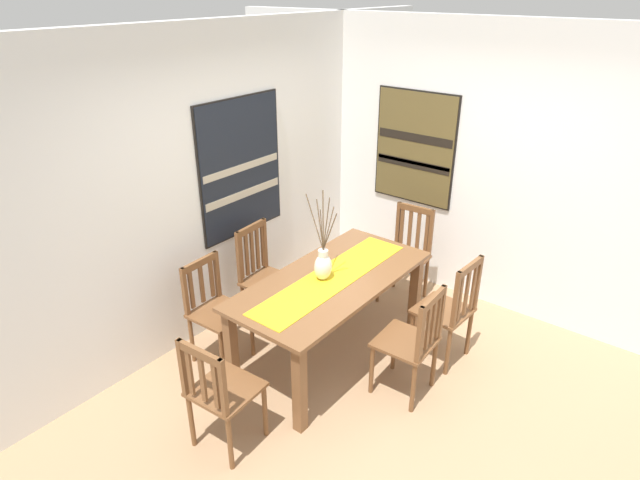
{
  "coord_description": "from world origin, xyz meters",
  "views": [
    {
      "loc": [
        -2.91,
        -1.63,
        2.96
      ],
      "look_at": [
        0.12,
        0.77,
        1.09
      ],
      "focal_mm": 30.0,
      "sensor_mm": 36.0,
      "label": 1
    }
  ],
  "objects_px": {
    "dining_table": "(332,290)",
    "chair_0": "(220,391)",
    "chair_2": "(449,309)",
    "painting_on_side_wall": "(415,148)",
    "chair_4": "(264,274)",
    "chair_5": "(215,309)",
    "centerpiece_vase": "(323,264)",
    "chair_1": "(412,341)",
    "painting_on_back_wall": "(241,168)",
    "chair_3": "(407,253)"
  },
  "relations": [
    {
      "from": "chair_1",
      "to": "painting_on_side_wall",
      "type": "distance_m",
      "value": 2.16
    },
    {
      "from": "dining_table",
      "to": "chair_0",
      "type": "distance_m",
      "value": 1.28
    },
    {
      "from": "dining_table",
      "to": "chair_4",
      "type": "distance_m",
      "value": 0.82
    },
    {
      "from": "chair_0",
      "to": "chair_4",
      "type": "xyz_separation_m",
      "value": [
        1.29,
        0.83,
        0.03
      ]
    },
    {
      "from": "painting_on_back_wall",
      "to": "chair_4",
      "type": "bearing_deg",
      "value": -108.7
    },
    {
      "from": "chair_5",
      "to": "centerpiece_vase",
      "type": "bearing_deg",
      "value": -52.02
    },
    {
      "from": "chair_0",
      "to": "chair_5",
      "type": "relative_size",
      "value": 1.01
    },
    {
      "from": "chair_4",
      "to": "painting_on_back_wall",
      "type": "relative_size",
      "value": 0.78
    },
    {
      "from": "painting_on_side_wall",
      "to": "chair_0",
      "type": "bearing_deg",
      "value": -175.08
    },
    {
      "from": "centerpiece_vase",
      "to": "chair_3",
      "type": "bearing_deg",
      "value": -2.23
    },
    {
      "from": "dining_table",
      "to": "chair_5",
      "type": "distance_m",
      "value": 0.99
    },
    {
      "from": "chair_0",
      "to": "centerpiece_vase",
      "type": "bearing_deg",
      "value": 3.38
    },
    {
      "from": "painting_on_side_wall",
      "to": "chair_5",
      "type": "bearing_deg",
      "value": 166.93
    },
    {
      "from": "chair_2",
      "to": "painting_on_back_wall",
      "type": "height_order",
      "value": "painting_on_back_wall"
    },
    {
      "from": "chair_0",
      "to": "chair_2",
      "type": "distance_m",
      "value": 2.0
    },
    {
      "from": "chair_4",
      "to": "chair_5",
      "type": "height_order",
      "value": "chair_4"
    },
    {
      "from": "chair_1",
      "to": "chair_0",
      "type": "bearing_deg",
      "value": 149.87
    },
    {
      "from": "chair_5",
      "to": "chair_2",
      "type": "bearing_deg",
      "value": -52.4
    },
    {
      "from": "chair_0",
      "to": "painting_on_side_wall",
      "type": "relative_size",
      "value": 0.8
    },
    {
      "from": "centerpiece_vase",
      "to": "chair_0",
      "type": "xyz_separation_m",
      "value": [
        -1.21,
        -0.07,
        -0.43
      ]
    },
    {
      "from": "centerpiece_vase",
      "to": "chair_5",
      "type": "height_order",
      "value": "centerpiece_vase"
    },
    {
      "from": "dining_table",
      "to": "chair_4",
      "type": "height_order",
      "value": "chair_4"
    },
    {
      "from": "chair_0",
      "to": "chair_2",
      "type": "height_order",
      "value": "chair_2"
    },
    {
      "from": "chair_0",
      "to": "painting_on_back_wall",
      "type": "xyz_separation_m",
      "value": [
        1.41,
        1.17,
        0.97
      ]
    },
    {
      "from": "chair_1",
      "to": "painting_on_side_wall",
      "type": "bearing_deg",
      "value": 30.84
    },
    {
      "from": "chair_3",
      "to": "painting_on_side_wall",
      "type": "relative_size",
      "value": 0.85
    },
    {
      "from": "chair_3",
      "to": "chair_4",
      "type": "relative_size",
      "value": 0.99
    },
    {
      "from": "chair_1",
      "to": "painting_on_side_wall",
      "type": "xyz_separation_m",
      "value": [
        1.66,
        0.99,
        0.95
      ]
    },
    {
      "from": "painting_on_back_wall",
      "to": "chair_1",
      "type": "bearing_deg",
      "value": -93.87
    },
    {
      "from": "painting_on_side_wall",
      "to": "centerpiece_vase",
      "type": "bearing_deg",
      "value": -174.0
    },
    {
      "from": "chair_2",
      "to": "chair_0",
      "type": "bearing_deg",
      "value": 157.47
    },
    {
      "from": "painting_on_side_wall",
      "to": "painting_on_back_wall",
      "type": "bearing_deg",
      "value": 149.16
    },
    {
      "from": "chair_3",
      "to": "painting_on_side_wall",
      "type": "distance_m",
      "value": 1.06
    },
    {
      "from": "centerpiece_vase",
      "to": "chair_1",
      "type": "height_order",
      "value": "centerpiece_vase"
    },
    {
      "from": "dining_table",
      "to": "painting_on_side_wall",
      "type": "xyz_separation_m",
      "value": [
        1.67,
        0.23,
        0.79
      ]
    },
    {
      "from": "chair_2",
      "to": "painting_on_back_wall",
      "type": "distance_m",
      "value": 2.2
    },
    {
      "from": "chair_5",
      "to": "painting_on_side_wall",
      "type": "distance_m",
      "value": 2.54
    },
    {
      "from": "chair_3",
      "to": "painting_on_back_wall",
      "type": "bearing_deg",
      "value": 133.9
    },
    {
      "from": "centerpiece_vase",
      "to": "chair_0",
      "type": "distance_m",
      "value": 1.29
    },
    {
      "from": "chair_0",
      "to": "chair_4",
      "type": "relative_size",
      "value": 0.93
    },
    {
      "from": "chair_2",
      "to": "chair_4",
      "type": "distance_m",
      "value": 1.69
    },
    {
      "from": "dining_table",
      "to": "chair_0",
      "type": "height_order",
      "value": "chair_0"
    },
    {
      "from": "chair_1",
      "to": "dining_table",
      "type": "bearing_deg",
      "value": 90.63
    },
    {
      "from": "dining_table",
      "to": "chair_2",
      "type": "relative_size",
      "value": 1.86
    },
    {
      "from": "chair_3",
      "to": "chair_5",
      "type": "xyz_separation_m",
      "value": [
        -1.86,
        0.76,
        -0.02
      ]
    },
    {
      "from": "chair_0",
      "to": "chair_5",
      "type": "distance_m",
      "value": 1.02
    },
    {
      "from": "chair_1",
      "to": "chair_3",
      "type": "distance_m",
      "value": 1.45
    },
    {
      "from": "chair_0",
      "to": "chair_4",
      "type": "height_order",
      "value": "chair_4"
    },
    {
      "from": "painting_on_back_wall",
      "to": "painting_on_side_wall",
      "type": "distance_m",
      "value": 1.79
    },
    {
      "from": "chair_5",
      "to": "chair_4",
      "type": "bearing_deg",
      "value": 4.43
    }
  ]
}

